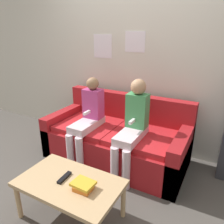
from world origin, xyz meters
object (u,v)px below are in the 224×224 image
object	(u,v)px
person_right	(133,125)
tv_remote	(64,177)
coffee_table	(70,186)
couch	(117,139)
person_left	(88,118)

from	to	relation	value
person_right	tv_remote	xyz separation A→B (m)	(-0.26, -0.89, -0.22)
person_right	coffee_table	bearing A→B (deg)	-102.63
couch	person_left	xyz separation A→B (m)	(-0.31, -0.20, 0.32)
person_left	person_right	xyz separation A→B (m)	(0.61, 0.01, 0.03)
couch	coffee_table	size ratio (longest dim) A/B	1.98
coffee_table	couch	bearing A→B (deg)	95.01
person_right	tv_remote	bearing A→B (deg)	-106.62
couch	coffee_table	world-z (taller)	couch
person_right	person_left	bearing A→B (deg)	-179.22
couch	person_right	distance (m)	0.50
coffee_table	tv_remote	bearing A→B (deg)	169.48
couch	person_right	size ratio (longest dim) A/B	1.60
couch	person_left	world-z (taller)	person_left
person_right	couch	bearing A→B (deg)	146.73
person_left	person_right	distance (m)	0.61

